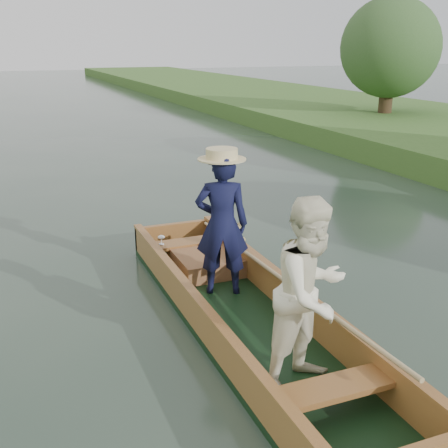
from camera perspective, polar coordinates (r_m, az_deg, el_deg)
name	(u,v)px	position (r m, az deg, el deg)	size (l,w,h in m)	color
ground	(246,329)	(5.86, 2.23, -10.57)	(120.00, 120.00, 0.00)	#283D30
trees_far	(67,60)	(11.81, -15.66, 15.76)	(22.71, 14.28, 4.34)	#47331E
punt	(256,283)	(5.52, 3.27, -6.01)	(1.15, 5.00, 1.71)	black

